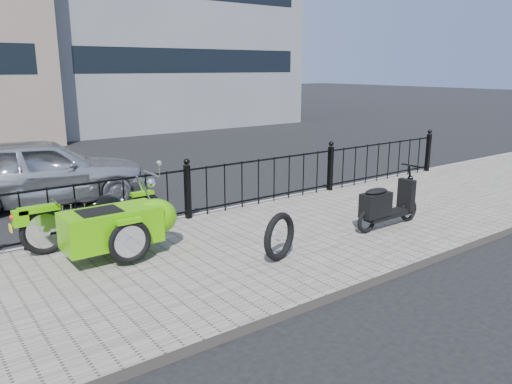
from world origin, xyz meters
TOP-DOWN VIEW (x-y plane):
  - ground at (0.00, 0.00)m, footprint 120.00×120.00m
  - sidewalk at (0.00, -0.50)m, footprint 30.00×3.80m
  - curb at (0.00, 1.44)m, footprint 30.00×0.10m
  - iron_fence at (0.00, 1.30)m, footprint 14.11×0.11m
  - motorcycle_sidecar at (-1.62, 0.34)m, footprint 2.28×1.48m
  - scooter at (2.35, -1.14)m, footprint 1.48×0.43m
  - spare_tire at (0.05, -1.20)m, footprint 0.68×0.30m
  - sedan_car at (-1.69, 4.27)m, footprint 4.26×2.26m

SIDE VIEW (x-z plane):
  - ground at x=0.00m, z-range 0.00..0.00m
  - sidewalk at x=0.00m, z-range 0.00..0.12m
  - curb at x=0.00m, z-range 0.00..0.12m
  - spare_tire at x=0.05m, z-range 0.12..0.80m
  - scooter at x=2.35m, z-range 0.01..1.01m
  - iron_fence at x=0.00m, z-range 0.05..1.12m
  - motorcycle_sidecar at x=-1.62m, z-range 0.10..1.09m
  - sedan_car at x=-1.69m, z-range 0.00..1.38m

